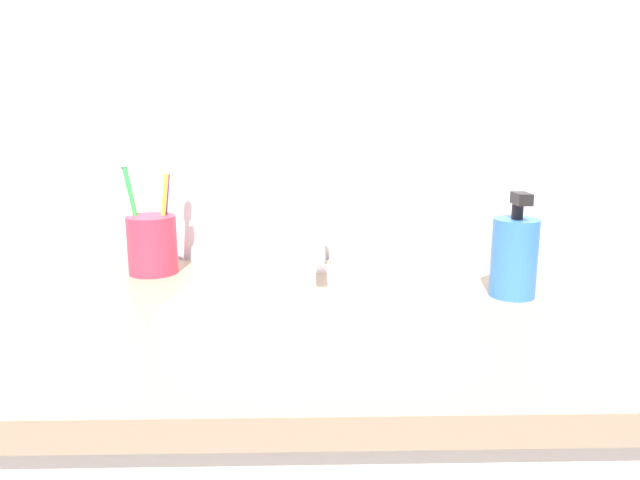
{
  "coord_description": "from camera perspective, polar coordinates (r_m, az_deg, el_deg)",
  "views": [
    {
      "loc": [
        -0.01,
        -0.73,
        1.1
      ],
      "look_at": [
        0.01,
        0.03,
        0.93
      ],
      "focal_mm": 32.96,
      "sensor_mm": 36.0,
      "label": 1
    }
  ],
  "objects": [
    {
      "name": "tiled_wall_back",
      "position": [
        1.05,
        -1.0,
        17.88
      ],
      "size": [
        2.24,
        0.04,
        2.4
      ],
      "primitive_type": "cube",
      "color": "silver",
      "rests_on": "ground"
    },
    {
      "name": "sink_basin",
      "position": [
        0.79,
        0.05,
        -10.02
      ],
      "size": [
        0.42,
        0.42,
        0.12
      ],
      "color": "white",
      "rests_on": "vanity_counter"
    },
    {
      "name": "soap_dispenser",
      "position": [
        0.87,
        18.34,
        -1.47
      ],
      "size": [
        0.06,
        0.06,
        0.15
      ],
      "color": "#3372BF",
      "rests_on": "vanity_counter"
    },
    {
      "name": "faucet",
      "position": [
        0.94,
        -0.23,
        0.65
      ],
      "size": [
        0.02,
        0.18,
        0.14
      ],
      "color": "silver",
      "rests_on": "sink_basin"
    },
    {
      "name": "toothbrush_yellow",
      "position": [
        0.97,
        -14.93,
        3.13
      ],
      "size": [
        0.03,
        0.01,
        0.18
      ],
      "color": "yellow",
      "rests_on": "toothbrush_cup"
    },
    {
      "name": "toothbrush_cup",
      "position": [
        0.98,
        -15.98,
        -0.44
      ],
      "size": [
        0.08,
        0.08,
        0.09
      ],
      "primitive_type": "cylinder",
      "color": "#D8334C",
      "rests_on": "vanity_counter"
    },
    {
      "name": "toothbrush_purple",
      "position": [
        0.99,
        -14.71,
        3.74
      ],
      "size": [
        0.03,
        0.03,
        0.19
      ],
      "color": "purple",
      "rests_on": "toothbrush_cup"
    },
    {
      "name": "toothbrush_white",
      "position": [
        0.98,
        -18.17,
        3.5
      ],
      "size": [
        0.04,
        0.02,
        0.2
      ],
      "color": "white",
      "rests_on": "toothbrush_cup"
    },
    {
      "name": "toothbrush_green",
      "position": [
        0.98,
        -17.72,
        3.41
      ],
      "size": [
        0.04,
        0.01,
        0.19
      ],
      "color": "green",
      "rests_on": "toothbrush_cup"
    }
  ]
}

